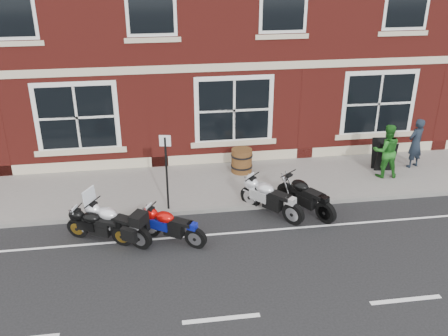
{
  "coord_description": "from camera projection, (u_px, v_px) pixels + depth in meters",
  "views": [
    {
      "loc": [
        -1.12,
        -10.88,
        7.02
      ],
      "look_at": [
        0.74,
        1.6,
        1.26
      ],
      "focal_mm": 40.0,
      "sensor_mm": 36.0,
      "label": 1
    }
  ],
  "objects": [
    {
      "name": "pedestrian_right",
      "position": [
        386.0,
        151.0,
        15.7
      ],
      "size": [
        0.92,
        0.76,
        1.75
      ],
      "primitive_type": "imported",
      "rotation": [
        0.0,
        0.0,
        3.02
      ],
      "color": "#1E631C",
      "rests_on": "sidewalk"
    },
    {
      "name": "moto_naked_black",
      "position": [
        306.0,
        194.0,
        13.96
      ],
      "size": [
        1.21,
        1.87,
        0.95
      ],
      "rotation": [
        0.0,
        0.0,
        0.55
      ],
      "color": "black",
      "rests_on": "ground"
    },
    {
      "name": "moto_sport_silver",
      "position": [
        271.0,
        197.0,
        13.82
      ],
      "size": [
        1.47,
        1.71,
        0.95
      ],
      "rotation": [
        0.0,
        0.0,
        0.7
      ],
      "color": "black",
      "rests_on": "ground"
    },
    {
      "name": "barrel_planter",
      "position": [
        242.0,
        161.0,
        16.2
      ],
      "size": [
        0.7,
        0.7,
        0.78
      ],
      "color": "#4C3314",
      "rests_on": "sidewalk"
    },
    {
      "name": "a_board_sign",
      "position": [
        384.0,
        155.0,
        16.29
      ],
      "size": [
        0.66,
        0.47,
        1.04
      ],
      "primitive_type": null,
      "rotation": [
        0.0,
        0.0,
        -0.1
      ],
      "color": "black",
      "rests_on": "sidewalk"
    },
    {
      "name": "moto_sport_black",
      "position": [
        98.0,
        224.0,
        12.63
      ],
      "size": [
        1.72,
        0.9,
        0.83
      ],
      "rotation": [
        0.0,
        0.0,
        1.13
      ],
      "color": "black",
      "rests_on": "ground"
    },
    {
      "name": "moto_sport_red",
      "position": [
        172.0,
        224.0,
        12.59
      ],
      "size": [
        1.66,
        1.13,
        0.85
      ],
      "rotation": [
        0.0,
        0.0,
        0.99
      ],
      "color": "black",
      "rests_on": "ground"
    },
    {
      "name": "moto_touring_silver",
      "position": [
        115.0,
        221.0,
        12.61
      ],
      "size": [
        1.78,
        1.34,
        1.38
      ],
      "rotation": [
        0.0,
        0.0,
        0.94
      ],
      "color": "black",
      "rests_on": "ground"
    },
    {
      "name": "parking_sign",
      "position": [
        166.0,
        167.0,
        13.57
      ],
      "size": [
        0.31,
        0.08,
        2.21
      ],
      "rotation": [
        0.0,
        0.0,
        -0.19
      ],
      "color": "black",
      "rests_on": "sidewalk"
    },
    {
      "name": "kerb",
      "position": [
        199.0,
        211.0,
        14.11
      ],
      "size": [
        30.0,
        0.16,
        0.12
      ],
      "primitive_type": "cube",
      "color": "slate",
      "rests_on": "ground"
    },
    {
      "name": "sidewalk",
      "position": [
        194.0,
        186.0,
        15.53
      ],
      "size": [
        30.0,
        3.0,
        0.12
      ],
      "primitive_type": "cube",
      "color": "slate",
      "rests_on": "ground"
    },
    {
      "name": "pedestrian_left",
      "position": [
        416.0,
        143.0,
        16.38
      ],
      "size": [
        0.72,
        0.6,
        1.68
      ],
      "primitive_type": "imported",
      "rotation": [
        0.0,
        0.0,
        3.53
      ],
      "color": "black",
      "rests_on": "sidewalk"
    },
    {
      "name": "ground",
      "position": [
        205.0,
        239.0,
        12.86
      ],
      "size": [
        80.0,
        80.0,
        0.0
      ],
      "primitive_type": "plane",
      "color": "black",
      "rests_on": "ground"
    }
  ]
}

